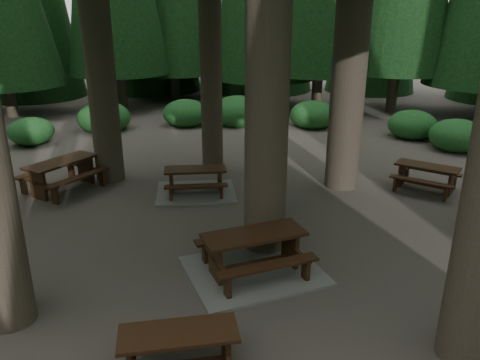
% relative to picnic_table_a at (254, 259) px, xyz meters
% --- Properties ---
extents(ground, '(80.00, 80.00, 0.00)m').
position_rel_picnic_table_a_xyz_m(ground, '(-0.75, 0.85, -0.28)').
color(ground, '#524942').
rests_on(ground, ground).
extents(picnic_table_a, '(3.09, 2.97, 0.82)m').
position_rel_picnic_table_a_xyz_m(picnic_table_a, '(0.00, 0.00, 0.00)').
color(picnic_table_a, gray).
rests_on(picnic_table_a, ground).
extents(picnic_table_b, '(2.16, 2.38, 0.84)m').
position_rel_picnic_table_a_xyz_m(picnic_table_b, '(-5.80, 3.27, 0.28)').
color(picnic_table_b, '#351D10').
rests_on(picnic_table_b, ground).
extents(picnic_table_c, '(2.49, 2.25, 0.71)m').
position_rel_picnic_table_a_xyz_m(picnic_table_c, '(-2.19, 3.71, -0.05)').
color(picnic_table_c, gray).
rests_on(picnic_table_c, ground).
extents(picnic_table_d, '(2.01, 1.85, 0.70)m').
position_rel_picnic_table_a_xyz_m(picnic_table_d, '(3.91, 5.15, 0.18)').
color(picnic_table_d, '#351D10').
rests_on(picnic_table_d, ground).
extents(picnic_table_e, '(1.91, 1.73, 0.68)m').
position_rel_picnic_table_a_xyz_m(picnic_table_e, '(-0.55, -2.77, 0.17)').
color(picnic_table_e, '#351D10').
rests_on(picnic_table_e, ground).
extents(shrub_ring, '(23.86, 24.64, 1.49)m').
position_rel_picnic_table_a_xyz_m(shrub_ring, '(-0.04, 1.60, 0.12)').
color(shrub_ring, '#20591E').
rests_on(shrub_ring, ground).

